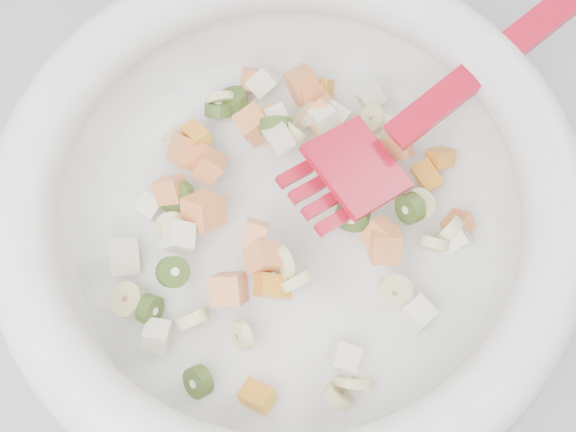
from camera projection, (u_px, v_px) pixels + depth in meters
counter at (174, 379)px, 0.99m from camera, size 2.00×0.60×0.90m
mixing_bowl at (289, 207)px, 0.53m from camera, size 0.52×0.42×0.13m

